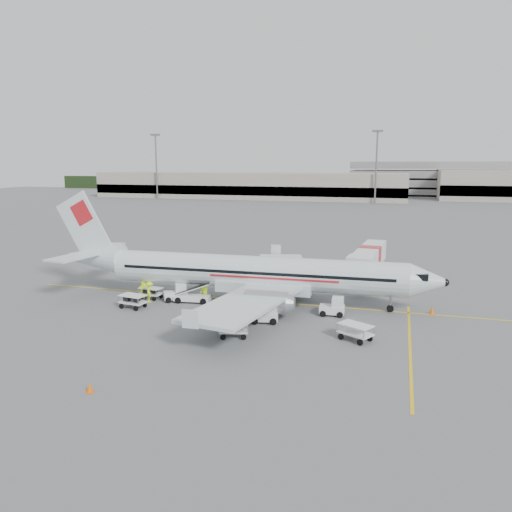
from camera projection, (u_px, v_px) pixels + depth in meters
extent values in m
plane|color=#56595B|center=(250.00, 300.00, 45.87)|extent=(360.00, 360.00, 0.00)
cube|color=yellow|center=(250.00, 300.00, 45.87)|extent=(44.00, 0.20, 0.01)
cube|color=yellow|center=(410.00, 346.00, 34.49)|extent=(0.20, 20.00, 0.01)
cone|color=#EF5C03|center=(432.00, 310.00, 41.66)|extent=(0.43, 0.43, 0.70)
cone|color=#EF5C03|center=(298.00, 271.00, 57.06)|extent=(0.33, 0.33, 0.54)
cone|color=#EF5C03|center=(89.00, 387.00, 27.43)|extent=(0.38, 0.38, 0.62)
imported|color=#BCE514|center=(144.00, 288.00, 47.03)|extent=(0.75, 0.66, 1.73)
imported|color=#BCE514|center=(204.00, 292.00, 45.37)|extent=(1.09, 1.11, 1.80)
imported|color=#BCE514|center=(150.00, 292.00, 45.16)|extent=(1.21, 1.42, 1.90)
imported|color=#BCE514|center=(143.00, 290.00, 46.40)|extent=(0.97, 0.90, 1.60)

